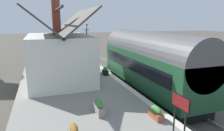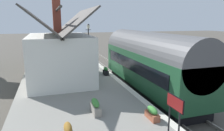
% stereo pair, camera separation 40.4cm
% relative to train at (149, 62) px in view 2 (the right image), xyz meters
% --- Properties ---
extents(ground_plane, '(160.00, 160.00, 0.00)m').
position_rel_train_xyz_m(ground_plane, '(0.84, 0.90, -2.22)').
color(ground_plane, '#4C473F').
extents(platform, '(32.00, 6.72, 0.93)m').
position_rel_train_xyz_m(platform, '(0.84, 5.26, -1.76)').
color(platform, gray).
rests_on(platform, ground).
extents(platform_edge_coping, '(32.00, 0.36, 0.02)m').
position_rel_train_xyz_m(platform_edge_coping, '(0.84, 2.08, -1.29)').
color(platform_edge_coping, beige).
rests_on(platform_edge_coping, platform).
extents(rail_near, '(52.00, 0.08, 0.14)m').
position_rel_train_xyz_m(rail_near, '(0.84, -0.72, -2.15)').
color(rail_near, gray).
rests_on(rail_near, ground).
extents(rail_far, '(52.00, 0.08, 0.14)m').
position_rel_train_xyz_m(rail_far, '(0.84, 0.72, -2.15)').
color(rail_far, gray).
rests_on(rail_far, ground).
extents(train, '(11.05, 2.73, 4.32)m').
position_rel_train_xyz_m(train, '(0.00, 0.00, 0.00)').
color(train, black).
rests_on(train, ground).
extents(station_building, '(6.73, 4.31, 6.16)m').
position_rel_train_xyz_m(station_building, '(2.00, 5.92, 0.43)').
color(station_building, white).
rests_on(station_building, platform).
extents(bench_by_lamp, '(1.41, 0.48, 0.88)m').
position_rel_train_xyz_m(bench_by_lamp, '(11.29, 4.38, -0.82)').
color(bench_by_lamp, teal).
rests_on(bench_by_lamp, platform).
extents(bench_near_building, '(1.41, 0.47, 0.88)m').
position_rel_train_xyz_m(bench_near_building, '(8.45, 4.35, -0.82)').
color(bench_near_building, teal).
rests_on(bench_near_building, platform).
extents(planter_bench_right, '(0.71, 0.71, 0.96)m').
position_rel_train_xyz_m(planter_bench_right, '(10.22, 4.37, -0.81)').
color(planter_bench_right, teal).
rests_on(planter_bench_right, platform).
extents(planter_edge_near, '(0.71, 0.32, 0.62)m').
position_rel_train_xyz_m(planter_edge_near, '(2.29, 2.50, -1.00)').
color(planter_edge_near, black).
rests_on(planter_edge_near, platform).
extents(planter_under_sign, '(0.81, 0.32, 0.55)m').
position_rel_train_xyz_m(planter_under_sign, '(-5.46, 2.65, -1.03)').
color(planter_under_sign, '#9E5138').
rests_on(planter_under_sign, platform).
extents(planter_bench_left, '(0.77, 0.32, 0.66)m').
position_rel_train_xyz_m(planter_bench_left, '(12.50, 6.89, -0.98)').
color(planter_bench_left, '#9E5138').
rests_on(planter_bench_left, platform).
extents(planter_corner_building, '(1.04, 0.32, 0.64)m').
position_rel_train_xyz_m(planter_corner_building, '(-4.14, 4.82, -0.99)').
color(planter_corner_building, gray).
rests_on(planter_corner_building, platform).
extents(lamp_post_platform, '(0.32, 0.50, 3.88)m').
position_rel_train_xyz_m(lamp_post_platform, '(6.90, 2.89, 1.40)').
color(lamp_post_platform, black).
rests_on(lamp_post_platform, platform).
extents(station_sign_board, '(0.96, 0.06, 1.57)m').
position_rel_train_xyz_m(station_sign_board, '(-6.95, 2.62, -0.11)').
color(station_sign_board, black).
rests_on(station_sign_board, platform).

